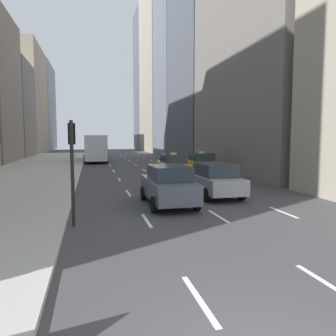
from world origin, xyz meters
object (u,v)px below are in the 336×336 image
at_px(taxi_second, 173,165).
at_px(city_bus, 95,147).
at_px(sedan_silver_behind, 214,179).
at_px(taxi_lead, 201,163).
at_px(sedan_black_near, 168,185).
at_px(traffic_light_pole, 72,156).

relative_size(taxi_second, city_bus, 0.38).
height_order(taxi_second, city_bus, city_bus).
xyz_separation_m(taxi_second, sedan_silver_behind, (0.00, -8.71, -0.01)).
bearing_deg(taxi_lead, taxi_second, -151.12).
height_order(sedan_black_near, traffic_light_pole, traffic_light_pole).
distance_m(taxi_second, sedan_silver_behind, 8.71).
relative_size(taxi_lead, taxi_second, 1.00).
bearing_deg(taxi_second, taxi_lead, 28.88).
bearing_deg(traffic_light_pole, taxi_second, 62.48).
xyz_separation_m(taxi_second, sedan_black_near, (-2.80, -10.40, 0.03)).
bearing_deg(taxi_lead, sedan_silver_behind, -105.27).
height_order(taxi_second, traffic_light_pole, traffic_light_pole).
distance_m(taxi_lead, traffic_light_pole, 17.43).
bearing_deg(city_bus, sedan_black_near, -84.38).
xyz_separation_m(taxi_lead, sedan_silver_behind, (-2.80, -10.26, -0.01)).
height_order(city_bus, traffic_light_pole, traffic_light_pole).
height_order(taxi_second, sedan_silver_behind, taxi_second).
xyz_separation_m(taxi_second, city_bus, (-5.61, 18.16, 0.91)).
bearing_deg(sedan_silver_behind, traffic_light_pole, -147.87).
bearing_deg(city_bus, sedan_silver_behind, -78.20).
relative_size(taxi_lead, traffic_light_pole, 1.22).
relative_size(taxi_lead, sedan_silver_behind, 0.95).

